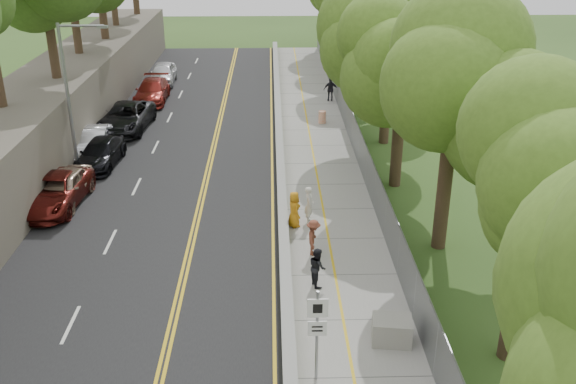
% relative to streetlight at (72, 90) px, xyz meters
% --- Properties ---
extents(ground, '(140.00, 140.00, 0.00)m').
position_rel_streetlight_xyz_m(ground, '(10.46, -14.00, -4.64)').
color(ground, '#33511E').
rests_on(ground, ground).
extents(road, '(11.20, 66.00, 0.04)m').
position_rel_streetlight_xyz_m(road, '(5.06, 1.00, -4.62)').
color(road, black).
rests_on(road, ground).
extents(sidewalk, '(4.20, 66.00, 0.05)m').
position_rel_streetlight_xyz_m(sidewalk, '(13.01, 1.00, -4.61)').
color(sidewalk, gray).
rests_on(sidewalk, ground).
extents(jersey_barrier, '(0.42, 66.00, 0.60)m').
position_rel_streetlight_xyz_m(jersey_barrier, '(10.71, 1.00, -4.34)').
color(jersey_barrier, '#A7C719').
rests_on(jersey_barrier, ground).
extents(rock_embankment, '(5.00, 66.00, 4.00)m').
position_rel_streetlight_xyz_m(rock_embankment, '(-3.04, 1.00, -2.64)').
color(rock_embankment, '#595147').
rests_on(rock_embankment, ground).
extents(chainlink_fence, '(0.04, 66.00, 2.00)m').
position_rel_streetlight_xyz_m(chainlink_fence, '(15.11, 1.00, -3.64)').
color(chainlink_fence, slate).
rests_on(chainlink_fence, ground).
extents(trees_fenceside, '(7.00, 66.00, 14.00)m').
position_rel_streetlight_xyz_m(trees_fenceside, '(17.46, 1.00, 2.36)').
color(trees_fenceside, '#598327').
rests_on(trees_fenceside, ground).
extents(streetlight, '(2.52, 0.22, 8.00)m').
position_rel_streetlight_xyz_m(streetlight, '(0.00, 0.00, 0.00)').
color(streetlight, gray).
rests_on(streetlight, ground).
extents(signpost, '(0.62, 0.09, 3.10)m').
position_rel_streetlight_xyz_m(signpost, '(11.51, -17.02, -2.68)').
color(signpost, gray).
rests_on(signpost, sidewalk).
extents(construction_barrel, '(0.50, 0.50, 0.82)m').
position_rel_streetlight_xyz_m(construction_barrel, '(13.64, 8.42, -4.18)').
color(construction_barrel, '#F15A29').
rests_on(construction_barrel, sidewalk).
extents(concrete_block, '(1.40, 1.12, 0.85)m').
position_rel_streetlight_xyz_m(concrete_block, '(14.11, -15.23, -4.16)').
color(concrete_block, gray).
rests_on(concrete_block, sidewalk).
extents(car_2, '(2.85, 5.59, 1.51)m').
position_rel_streetlight_xyz_m(car_2, '(-0.14, -4.34, -3.84)').
color(car_2, '#581511').
rests_on(car_2, road).
extents(car_3, '(2.27, 4.92, 1.39)m').
position_rel_streetlight_xyz_m(car_3, '(0.75, 1.14, -3.90)').
color(car_3, black).
rests_on(car_3, road).
extents(car_4, '(2.19, 4.69, 1.55)m').
position_rel_streetlight_xyz_m(car_4, '(0.22, -3.87, -3.82)').
color(car_4, gray).
rests_on(car_4, road).
extents(car_5, '(2.03, 4.81, 1.54)m').
position_rel_streetlight_xyz_m(car_5, '(-0.09, 2.80, -3.83)').
color(car_5, silver).
rests_on(car_5, road).
extents(car_6, '(3.15, 6.15, 1.66)m').
position_rel_streetlight_xyz_m(car_6, '(0.91, 7.41, -3.77)').
color(car_6, black).
rests_on(car_6, road).
extents(car_7, '(2.29, 5.47, 1.58)m').
position_rel_streetlight_xyz_m(car_7, '(1.46, 14.05, -3.81)').
color(car_7, maroon).
rests_on(car_7, road).
extents(car_8, '(2.08, 4.93, 1.66)m').
position_rel_streetlight_xyz_m(car_8, '(1.44, 19.49, -3.77)').
color(car_8, silver).
rests_on(car_8, road).
extents(painter_0, '(0.78, 0.95, 1.66)m').
position_rel_streetlight_xyz_m(painter_0, '(11.21, -6.74, -3.76)').
color(painter_0, orange).
rests_on(painter_0, sidewalk).
extents(painter_1, '(0.45, 0.66, 1.74)m').
position_rel_streetlight_xyz_m(painter_1, '(11.91, -6.36, -3.72)').
color(painter_1, white).
rests_on(painter_1, sidewalk).
extents(painter_2, '(0.76, 0.88, 1.54)m').
position_rel_streetlight_xyz_m(painter_2, '(11.91, -11.69, -3.82)').
color(painter_2, black).
rests_on(painter_2, sidewalk).
extents(painter_3, '(0.71, 1.07, 1.55)m').
position_rel_streetlight_xyz_m(painter_3, '(11.91, -9.34, -3.81)').
color(painter_3, brown).
rests_on(painter_3, sidewalk).
extents(person_far, '(1.03, 0.44, 1.75)m').
position_rel_streetlight_xyz_m(person_far, '(14.66, 13.80, -3.72)').
color(person_far, black).
rests_on(person_far, sidewalk).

